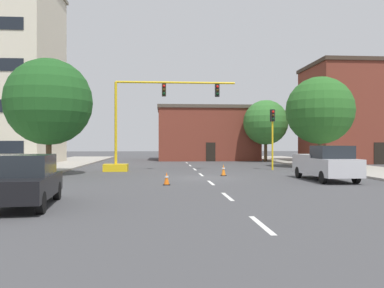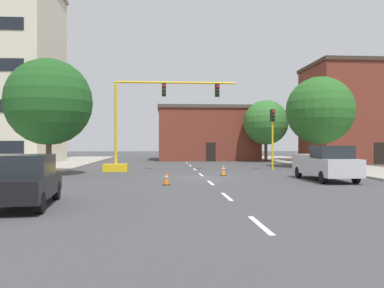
{
  "view_description": "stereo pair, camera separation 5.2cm",
  "coord_description": "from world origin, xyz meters",
  "px_view_note": "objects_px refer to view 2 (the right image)",
  "views": [
    {
      "loc": [
        -2.56,
        -24.22,
        2.13
      ],
      "look_at": [
        -0.3,
        6.87,
        2.06
      ],
      "focal_mm": 37.32,
      "sensor_mm": 36.0,
      "label": 1
    },
    {
      "loc": [
        -2.51,
        -24.23,
        2.13
      ],
      "look_at": [
        -0.3,
        6.87,
        2.06
      ],
      "focal_mm": 37.32,
      "sensor_mm": 36.0,
      "label": 2
    }
  ],
  "objects_px": {
    "tree_left_near": "(49,102)",
    "sedan_black_near_left": "(23,180)",
    "traffic_signal_gantry": "(133,141)",
    "pickup_truck_silver": "(325,163)",
    "traffic_light_pole_right": "(273,125)",
    "traffic_cone_roadside_a": "(223,170)",
    "tree_right_mid": "(320,110)",
    "tree_right_far": "(266,122)",
    "traffic_cone_roadside_b": "(166,179)"
  },
  "relations": [
    {
      "from": "tree_left_near",
      "to": "sedan_black_near_left",
      "type": "height_order",
      "value": "tree_left_near"
    },
    {
      "from": "traffic_signal_gantry",
      "to": "pickup_truck_silver",
      "type": "relative_size",
      "value": 1.84
    },
    {
      "from": "traffic_signal_gantry",
      "to": "traffic_light_pole_right",
      "type": "height_order",
      "value": "traffic_signal_gantry"
    },
    {
      "from": "traffic_signal_gantry",
      "to": "pickup_truck_silver",
      "type": "distance_m",
      "value": 14.24
    },
    {
      "from": "traffic_signal_gantry",
      "to": "traffic_light_pole_right",
      "type": "bearing_deg",
      "value": 3.39
    },
    {
      "from": "traffic_signal_gantry",
      "to": "pickup_truck_silver",
      "type": "xyz_separation_m",
      "value": [
        11.48,
        -8.33,
        -1.32
      ]
    },
    {
      "from": "traffic_cone_roadside_a",
      "to": "tree_right_mid",
      "type": "bearing_deg",
      "value": 39.42
    },
    {
      "from": "tree_right_far",
      "to": "traffic_cone_roadside_a",
      "type": "bearing_deg",
      "value": -112.14
    },
    {
      "from": "traffic_cone_roadside_b",
      "to": "traffic_signal_gantry",
      "type": "bearing_deg",
      "value": 103.41
    },
    {
      "from": "pickup_truck_silver",
      "to": "traffic_cone_roadside_a",
      "type": "height_order",
      "value": "pickup_truck_silver"
    },
    {
      "from": "traffic_signal_gantry",
      "to": "traffic_cone_roadside_a",
      "type": "bearing_deg",
      "value": -37.14
    },
    {
      "from": "sedan_black_near_left",
      "to": "traffic_cone_roadside_b",
      "type": "bearing_deg",
      "value": 53.5
    },
    {
      "from": "tree_right_far",
      "to": "tree_left_near",
      "type": "xyz_separation_m",
      "value": [
        -19.18,
        -18.14,
        0.33
      ]
    },
    {
      "from": "traffic_light_pole_right",
      "to": "traffic_cone_roadside_a",
      "type": "relative_size",
      "value": 6.38
    },
    {
      "from": "traffic_signal_gantry",
      "to": "pickup_truck_silver",
      "type": "bearing_deg",
      "value": -35.97
    },
    {
      "from": "sedan_black_near_left",
      "to": "traffic_cone_roadside_a",
      "type": "relative_size",
      "value": 6.2
    },
    {
      "from": "sedan_black_near_left",
      "to": "traffic_cone_roadside_a",
      "type": "xyz_separation_m",
      "value": [
        8.58,
        11.99,
        -0.52
      ]
    },
    {
      "from": "tree_right_far",
      "to": "tree_left_near",
      "type": "height_order",
      "value": "tree_left_near"
    },
    {
      "from": "tree_right_far",
      "to": "traffic_cone_roadside_b",
      "type": "relative_size",
      "value": 10.72
    },
    {
      "from": "traffic_light_pole_right",
      "to": "tree_left_near",
      "type": "height_order",
      "value": "tree_left_near"
    },
    {
      "from": "traffic_cone_roadside_b",
      "to": "sedan_black_near_left",
      "type": "bearing_deg",
      "value": -126.5
    },
    {
      "from": "pickup_truck_silver",
      "to": "traffic_cone_roadside_a",
      "type": "bearing_deg",
      "value": 145.44
    },
    {
      "from": "traffic_light_pole_right",
      "to": "pickup_truck_silver",
      "type": "xyz_separation_m",
      "value": [
        0.58,
        -8.97,
        -2.55
      ]
    },
    {
      "from": "tree_right_mid",
      "to": "traffic_cone_roadside_b",
      "type": "bearing_deg",
      "value": -135.01
    },
    {
      "from": "tree_right_mid",
      "to": "traffic_cone_roadside_a",
      "type": "relative_size",
      "value": 10.48
    },
    {
      "from": "traffic_light_pole_right",
      "to": "traffic_cone_roadside_a",
      "type": "distance_m",
      "value": 7.79
    },
    {
      "from": "tree_right_far",
      "to": "traffic_cone_roadside_a",
      "type": "distance_m",
      "value": 21.04
    },
    {
      "from": "traffic_signal_gantry",
      "to": "tree_left_near",
      "type": "relative_size",
      "value": 1.3
    },
    {
      "from": "traffic_light_pole_right",
      "to": "traffic_cone_roadside_b",
      "type": "relative_size",
      "value": 7.29
    },
    {
      "from": "tree_right_mid",
      "to": "traffic_cone_roadside_a",
      "type": "height_order",
      "value": "tree_right_mid"
    },
    {
      "from": "tree_right_far",
      "to": "traffic_cone_roadside_b",
      "type": "xyz_separation_m",
      "value": [
        -11.53,
        -24.58,
        -4.17
      ]
    },
    {
      "from": "tree_right_far",
      "to": "traffic_signal_gantry",
      "type": "bearing_deg",
      "value": -133.99
    },
    {
      "from": "traffic_signal_gantry",
      "to": "tree_right_far",
      "type": "distance_m",
      "value": 20.19
    },
    {
      "from": "tree_left_near",
      "to": "pickup_truck_silver",
      "type": "distance_m",
      "value": 17.77
    },
    {
      "from": "traffic_light_pole_right",
      "to": "tree_right_mid",
      "type": "bearing_deg",
      "value": 28.0
    },
    {
      "from": "tree_left_near",
      "to": "traffic_signal_gantry",
      "type": "bearing_deg",
      "value": 35.26
    },
    {
      "from": "tree_right_far",
      "to": "tree_right_mid",
      "type": "relative_size",
      "value": 0.89
    },
    {
      "from": "traffic_light_pole_right",
      "to": "traffic_cone_roadside_b",
      "type": "xyz_separation_m",
      "value": [
        -8.48,
        -10.78,
        -3.21
      ]
    },
    {
      "from": "traffic_cone_roadside_a",
      "to": "sedan_black_near_left",
      "type": "bearing_deg",
      "value": -125.58
    },
    {
      "from": "tree_right_far",
      "to": "tree_left_near",
      "type": "bearing_deg",
      "value": -136.59
    },
    {
      "from": "pickup_truck_silver",
      "to": "tree_right_far",
      "type": "bearing_deg",
      "value": 83.83
    },
    {
      "from": "tree_right_mid",
      "to": "traffic_cone_roadside_a",
      "type": "xyz_separation_m",
      "value": [
        -9.64,
        -7.92,
        -4.59
      ]
    },
    {
      "from": "traffic_light_pole_right",
      "to": "traffic_cone_roadside_a",
      "type": "xyz_separation_m",
      "value": [
        -4.73,
        -5.32,
        -3.16
      ]
    },
    {
      "from": "traffic_cone_roadside_a",
      "to": "tree_left_near",
      "type": "bearing_deg",
      "value": 175.15
    },
    {
      "from": "sedan_black_near_left",
      "to": "traffic_cone_roadside_b",
      "type": "height_order",
      "value": "sedan_black_near_left"
    },
    {
      "from": "tree_right_far",
      "to": "pickup_truck_silver",
      "type": "height_order",
      "value": "tree_right_far"
    },
    {
      "from": "tree_left_near",
      "to": "sedan_black_near_left",
      "type": "distance_m",
      "value": 13.84
    },
    {
      "from": "pickup_truck_silver",
      "to": "sedan_black_near_left",
      "type": "relative_size",
      "value": 1.16
    },
    {
      "from": "traffic_signal_gantry",
      "to": "pickup_truck_silver",
      "type": "height_order",
      "value": "traffic_signal_gantry"
    },
    {
      "from": "traffic_signal_gantry",
      "to": "tree_right_mid",
      "type": "bearing_deg",
      "value": 11.63
    }
  ]
}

